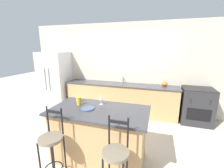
{
  "coord_description": "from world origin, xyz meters",
  "views": [
    {
      "loc": [
        1.04,
        -3.9,
        1.97
      ],
      "look_at": [
        0.05,
        -0.68,
        1.16
      ],
      "focal_mm": 24.0,
      "sensor_mm": 36.0,
      "label": 1
    }
  ],
  "objects_px": {
    "refrigerator": "(56,80)",
    "wine_glass": "(101,97)",
    "pumpkin_decoration": "(165,84)",
    "bar_stool_far": "(116,161)",
    "oven_range": "(196,106)",
    "tumbler_cup": "(79,101)",
    "bar_stool_near": "(52,145)",
    "coffee_mug": "(78,99)",
    "dinner_plate": "(88,108)"
  },
  "relations": [
    {
      "from": "coffee_mug",
      "to": "bar_stool_near",
      "type": "bearing_deg",
      "value": -86.9
    },
    {
      "from": "dinner_plate",
      "to": "pumpkin_decoration",
      "type": "height_order",
      "value": "pumpkin_decoration"
    },
    {
      "from": "oven_range",
      "to": "tumbler_cup",
      "type": "relative_size",
      "value": 6.62
    },
    {
      "from": "refrigerator",
      "to": "bar_stool_far",
      "type": "distance_m",
      "value": 3.86
    },
    {
      "from": "bar_stool_far",
      "to": "tumbler_cup",
      "type": "bearing_deg",
      "value": 140.34
    },
    {
      "from": "oven_range",
      "to": "dinner_plate",
      "type": "distance_m",
      "value": 3.01
    },
    {
      "from": "refrigerator",
      "to": "bar_stool_near",
      "type": "bearing_deg",
      "value": -54.2
    },
    {
      "from": "oven_range",
      "to": "bar_stool_near",
      "type": "distance_m",
      "value": 3.61
    },
    {
      "from": "oven_range",
      "to": "bar_stool_near",
      "type": "bearing_deg",
      "value": -132.52
    },
    {
      "from": "oven_range",
      "to": "pumpkin_decoration",
      "type": "height_order",
      "value": "pumpkin_decoration"
    },
    {
      "from": "dinner_plate",
      "to": "tumbler_cup",
      "type": "distance_m",
      "value": 0.27
    },
    {
      "from": "bar_stool_far",
      "to": "dinner_plate",
      "type": "bearing_deg",
      "value": 137.21
    },
    {
      "from": "dinner_plate",
      "to": "refrigerator",
      "type": "bearing_deg",
      "value": 137.43
    },
    {
      "from": "bar_stool_far",
      "to": "pumpkin_decoration",
      "type": "bearing_deg",
      "value": 77.21
    },
    {
      "from": "bar_stool_near",
      "to": "pumpkin_decoration",
      "type": "bearing_deg",
      "value": 60.15
    },
    {
      "from": "bar_stool_far",
      "to": "coffee_mug",
      "type": "relative_size",
      "value": 9.34
    },
    {
      "from": "wine_glass",
      "to": "pumpkin_decoration",
      "type": "xyz_separation_m",
      "value": [
        1.17,
        1.93,
        -0.11
      ]
    },
    {
      "from": "bar_stool_far",
      "to": "dinner_plate",
      "type": "distance_m",
      "value": 0.99
    },
    {
      "from": "dinner_plate",
      "to": "coffee_mug",
      "type": "height_order",
      "value": "coffee_mug"
    },
    {
      "from": "refrigerator",
      "to": "bar_stool_near",
      "type": "xyz_separation_m",
      "value": [
        1.86,
        -2.58,
        -0.32
      ]
    },
    {
      "from": "oven_range",
      "to": "wine_glass",
      "type": "relative_size",
      "value": 4.97
    },
    {
      "from": "tumbler_cup",
      "to": "wine_glass",
      "type": "bearing_deg",
      "value": 18.88
    },
    {
      "from": "oven_range",
      "to": "coffee_mug",
      "type": "distance_m",
      "value": 3.09
    },
    {
      "from": "refrigerator",
      "to": "wine_glass",
      "type": "distance_m",
      "value": 2.88
    },
    {
      "from": "refrigerator",
      "to": "tumbler_cup",
      "type": "bearing_deg",
      "value": -43.93
    },
    {
      "from": "bar_stool_far",
      "to": "wine_glass",
      "type": "height_order",
      "value": "wine_glass"
    },
    {
      "from": "coffee_mug",
      "to": "tumbler_cup",
      "type": "bearing_deg",
      "value": -57.25
    },
    {
      "from": "refrigerator",
      "to": "bar_stool_far",
      "type": "bearing_deg",
      "value": -42.62
    },
    {
      "from": "bar_stool_near",
      "to": "coffee_mug",
      "type": "xyz_separation_m",
      "value": [
        -0.05,
        0.9,
        0.41
      ]
    },
    {
      "from": "bar_stool_far",
      "to": "dinner_plate",
      "type": "xyz_separation_m",
      "value": [
        -0.68,
        0.63,
        0.37
      ]
    },
    {
      "from": "oven_range",
      "to": "dinner_plate",
      "type": "bearing_deg",
      "value": -136.37
    },
    {
      "from": "refrigerator",
      "to": "pumpkin_decoration",
      "type": "xyz_separation_m",
      "value": [
        3.47,
        0.21,
        0.06
      ]
    },
    {
      "from": "tumbler_cup",
      "to": "coffee_mug",
      "type": "bearing_deg",
      "value": 122.75
    },
    {
      "from": "refrigerator",
      "to": "wine_glass",
      "type": "xyz_separation_m",
      "value": [
        2.3,
        -1.72,
        0.17
      ]
    },
    {
      "from": "bar_stool_near",
      "to": "bar_stool_far",
      "type": "distance_m",
      "value": 0.97
    },
    {
      "from": "refrigerator",
      "to": "tumbler_cup",
      "type": "height_order",
      "value": "refrigerator"
    },
    {
      "from": "wine_glass",
      "to": "oven_range",
      "type": "bearing_deg",
      "value": 41.88
    },
    {
      "from": "bar_stool_near",
      "to": "coffee_mug",
      "type": "bearing_deg",
      "value": 93.1
    },
    {
      "from": "refrigerator",
      "to": "bar_stool_near",
      "type": "height_order",
      "value": "refrigerator"
    },
    {
      "from": "refrigerator",
      "to": "pumpkin_decoration",
      "type": "distance_m",
      "value": 3.48
    },
    {
      "from": "oven_range",
      "to": "dinner_plate",
      "type": "height_order",
      "value": "dinner_plate"
    },
    {
      "from": "oven_range",
      "to": "pumpkin_decoration",
      "type": "distance_m",
      "value": 0.98
    },
    {
      "from": "dinner_plate",
      "to": "oven_range",
      "type": "bearing_deg",
      "value": 43.63
    },
    {
      "from": "oven_range",
      "to": "wine_glass",
      "type": "xyz_separation_m",
      "value": [
        -2.0,
        -1.79,
        0.61
      ]
    },
    {
      "from": "bar_stool_near",
      "to": "wine_glass",
      "type": "distance_m",
      "value": 1.09
    },
    {
      "from": "refrigerator",
      "to": "pumpkin_decoration",
      "type": "bearing_deg",
      "value": 3.53
    },
    {
      "from": "oven_range",
      "to": "bar_stool_far",
      "type": "distance_m",
      "value": 3.06
    },
    {
      "from": "refrigerator",
      "to": "coffee_mug",
      "type": "relative_size",
      "value": 15.03
    },
    {
      "from": "oven_range",
      "to": "pumpkin_decoration",
      "type": "xyz_separation_m",
      "value": [
        -0.83,
        0.14,
        0.5
      ]
    },
    {
      "from": "bar_stool_far",
      "to": "coffee_mug",
      "type": "xyz_separation_m",
      "value": [
        -1.01,
        0.92,
        0.41
      ]
    }
  ]
}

